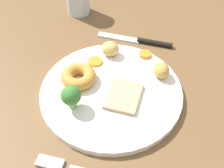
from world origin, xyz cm
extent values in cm
cube|color=brown|center=(0.00, 0.00, 1.80)|extent=(120.00, 84.00, 3.60)
cylinder|color=white|center=(0.49, -2.47, 4.30)|extent=(28.18, 28.18, 1.40)
cube|color=tan|center=(-1.17, -5.44, 5.40)|extent=(8.18, 6.54, 0.80)
torus|color=#C68938|center=(0.19, 4.50, 6.24)|extent=(7.09, 7.09, 2.48)
ellipsoid|color=tan|center=(6.94, -10.82, 6.64)|extent=(4.94, 4.80, 3.27)
ellipsoid|color=#D8B260|center=(9.86, 1.28, 6.61)|extent=(3.65, 4.07, 3.22)
cylinder|color=orange|center=(12.03, -6.19, 5.35)|extent=(2.63, 2.63, 0.70)
cylinder|color=orange|center=(6.28, 3.49, 5.21)|extent=(3.16, 3.16, 0.42)
cylinder|color=#8CB766|center=(-6.48, 2.85, 5.93)|extent=(1.54, 1.54, 1.86)
sphere|color=#387A33|center=(-6.48, 2.85, 8.17)|extent=(3.73, 3.73, 3.73)
cube|color=silver|center=(-17.60, 1.87, 3.90)|extent=(2.40, 4.66, 0.60)
cylinder|color=black|center=(18.28, -7.08, 4.20)|extent=(1.67, 8.55, 1.20)
cube|color=silver|center=(17.78, 1.90, 3.80)|extent=(2.28, 10.58, 0.40)
camera|label=1|loc=(-33.54, -14.50, 44.74)|focal=43.19mm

